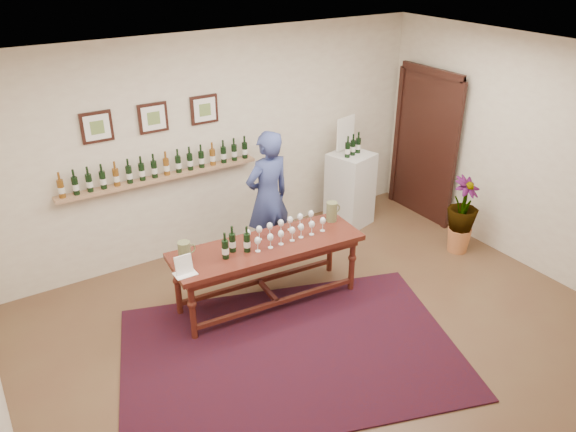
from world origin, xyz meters
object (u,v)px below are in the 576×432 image
tasting_table (267,253)px  person (268,198)px  potted_plant (462,215)px  display_pedestal (350,189)px

tasting_table → person: (0.50, 0.83, 0.22)m
tasting_table → potted_plant: (2.73, -0.35, -0.12)m
potted_plant → person: person is taller
display_pedestal → potted_plant: size_ratio=1.18×
tasting_table → potted_plant: size_ratio=2.43×
display_pedestal → person: size_ratio=0.62×
tasting_table → person: person is taller
tasting_table → display_pedestal: size_ratio=2.05×
display_pedestal → person: (-1.50, -0.25, 0.33)m
potted_plant → tasting_table: bearing=172.7°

